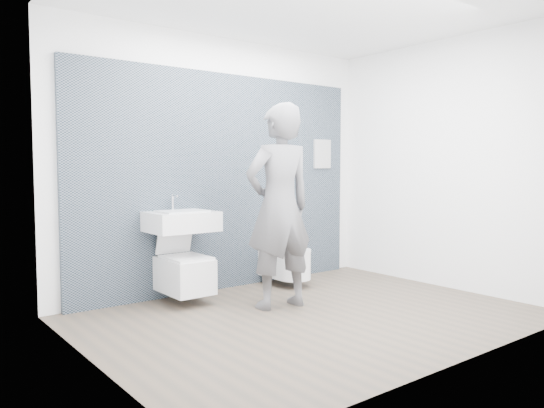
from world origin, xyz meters
TOP-DOWN VIEW (x-y plane):
  - ground at (0.00, 0.00)m, footprint 4.00×4.00m
  - room_shell at (0.00, 0.00)m, footprint 4.00×4.00m
  - tile_wall at (0.00, 1.47)m, footprint 3.60×0.06m
  - washbasin at (-0.69, 1.19)m, footprint 0.66×0.50m
  - toilet_square at (-0.69, 1.15)m, footprint 0.41×0.59m
  - toilet_rounded at (0.63, 1.12)m, footprint 0.38×0.64m
  - info_placard at (1.46, 1.43)m, footprint 0.27×0.03m
  - visitor at (-0.04, 0.43)m, footprint 0.77×0.54m

SIDE VIEW (x-z plane):
  - ground at x=0.00m, z-range 0.00..0.00m
  - tile_wall at x=0.00m, z-range -1.20..1.20m
  - info_placard at x=1.46m, z-range -0.18..0.18m
  - toilet_rounded at x=0.63m, z-range 0.09..0.44m
  - toilet_square at x=-0.69m, z-range -0.08..0.70m
  - washbasin at x=-0.69m, z-range 0.58..1.08m
  - visitor at x=-0.04m, z-range 0.00..1.98m
  - room_shell at x=0.00m, z-range -0.26..3.74m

